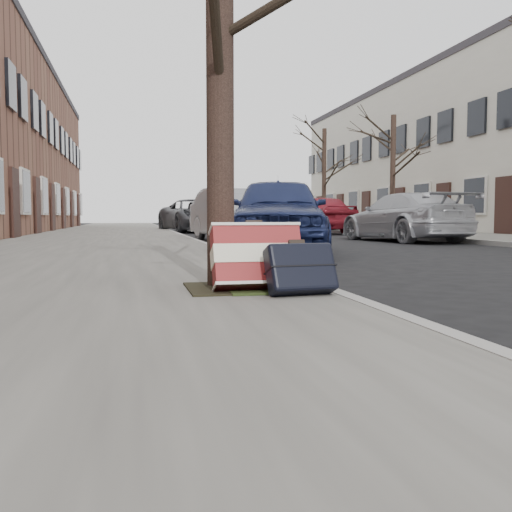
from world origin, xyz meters
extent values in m
cube|color=slate|center=(-3.70, 15.00, 0.06)|extent=(5.00, 70.00, 0.12)
cube|color=slate|center=(7.80, 15.00, 0.06)|extent=(4.00, 70.00, 0.12)
cube|color=black|center=(-2.00, 1.20, 0.13)|extent=(0.85, 0.85, 0.02)
cube|color=maroon|center=(-1.88, 1.01, 0.40)|extent=(0.71, 0.39, 0.55)
cube|color=black|center=(-1.60, 0.71, 0.33)|extent=(0.57, 0.38, 0.42)
imported|color=#18214A|center=(0.00, 7.61, 0.77)|extent=(2.85, 4.83, 1.54)
imported|color=#929499|center=(0.05, 12.64, 0.77)|extent=(2.25, 4.83, 1.53)
imported|color=#3D3E43|center=(-0.02, 22.60, 0.76)|extent=(3.34, 5.77, 1.51)
imported|color=#A6A8AD|center=(4.79, 11.71, 0.69)|extent=(2.44, 4.94, 1.38)
imported|color=maroon|center=(4.65, 19.47, 0.80)|extent=(2.65, 4.96, 1.60)
cylinder|color=black|center=(7.20, 17.45, 2.40)|extent=(0.21, 0.21, 4.56)
cylinder|color=black|center=(7.20, 25.68, 2.75)|extent=(0.23, 0.23, 5.25)
camera|label=1|loc=(-2.86, -3.47, 0.73)|focal=40.00mm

